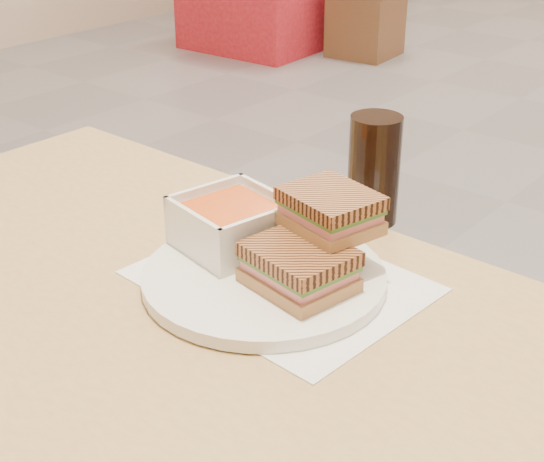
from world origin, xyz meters
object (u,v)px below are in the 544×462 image
Objects in this scene: main_table at (176,397)px; cola_glass at (374,170)px; bg_chair_0r at (366,21)px; panini_lower at (299,267)px; plate at (264,277)px; soup_bowl at (232,226)px.

main_table is 7.87× the size of cola_glass.
cola_glass is 3.95m from bg_chair_0r.
cola_glass is (-0.05, 0.23, 0.03)m from panini_lower.
plate is 4.13m from bg_chair_0r.
plate is 0.06m from panini_lower.
bg_chair_0r is (-2.19, 3.49, -0.59)m from panini_lower.
panini_lower is (0.13, -0.03, -0.00)m from soup_bowl.
main_table is at bearing -105.51° from plate.
bg_chair_0r is (-2.13, 3.26, -0.62)m from cola_glass.
panini_lower is at bearing -11.36° from soup_bowl.
plate is at bearing -58.59° from bg_chair_0r.
main_table is at bearing -59.88° from bg_chair_0r.
cola_glass is (0.08, 0.21, 0.03)m from soup_bowl.
panini_lower reaches higher than plate.
bg_chair_0r is at bearing 121.41° from plate.
plate is (0.03, 0.12, 0.12)m from main_table.
soup_bowl is at bearing 161.13° from plate.
panini_lower is 0.86× the size of cola_glass.
soup_bowl is 0.13m from panini_lower.
panini_lower is at bearing -57.96° from bg_chair_0r.
plate is 1.93× the size of cola_glass.
plate is 2.03× the size of soup_bowl.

